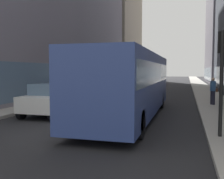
{
  "coord_description": "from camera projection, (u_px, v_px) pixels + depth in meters",
  "views": [
    {
      "loc": [
        3.83,
        -8.86,
        2.29
      ],
      "look_at": [
        0.48,
        3.1,
        1.4
      ],
      "focal_mm": 42.9,
      "sensor_mm": 36.0,
      "label": 1
    }
  ],
  "objects": [
    {
      "name": "dalmatian_dog",
      "position": [
        70.0,
        117.0,
        10.29
      ],
      "size": [
        0.22,
        0.96,
        0.72
      ],
      "color": "white",
      "rests_on": "ground"
    },
    {
      "name": "pedestrian_with_handbag",
      "position": [
        213.0,
        91.0,
        16.74
      ],
      "size": [
        0.45,
        0.34,
        1.69
      ],
      "color": "#1E1E2D",
      "rests_on": "sidewalk_right"
    },
    {
      "name": "car_white_van",
      "position": [
        54.0,
        99.0,
        13.88
      ],
      "size": [
        1.84,
        4.3,
        1.62
      ],
      "color": "silver",
      "rests_on": "ground"
    },
    {
      "name": "sidewalk_left",
      "position": [
        128.0,
        84.0,
        44.84
      ],
      "size": [
        2.4,
        110.0,
        0.15
      ],
      "primitive_type": "cube",
      "color": "#9E9991",
      "rests_on": "ground"
    },
    {
      "name": "building_left_far",
      "position": [
        116.0,
        1.0,
        60.39
      ],
      "size": [
        8.63,
        19.92,
        35.89
      ],
      "color": "#A0937F",
      "rests_on": "ground"
    },
    {
      "name": "car_black_suv",
      "position": [
        136.0,
        81.0,
        36.3
      ],
      "size": [
        1.8,
        4.41,
        1.62
      ],
      "color": "black",
      "rests_on": "ground"
    },
    {
      "name": "transit_bus",
      "position": [
        131.0,
        81.0,
        13.07
      ],
      "size": [
        2.78,
        11.53,
        3.05
      ],
      "color": "#33478C",
      "rests_on": "ground"
    },
    {
      "name": "ground_plane",
      "position": [
        162.0,
        85.0,
        43.32
      ],
      "size": [
        120.0,
        120.0,
        0.0
      ],
      "primitive_type": "plane",
      "color": "#232326"
    },
    {
      "name": "sidewalk_right",
      "position": [
        199.0,
        85.0,
        41.78
      ],
      "size": [
        2.4,
        110.0,
        0.15
      ],
      "primitive_type": "cube",
      "color": "#ADA89E",
      "rests_on": "ground"
    },
    {
      "name": "traffic_light_near",
      "position": [
        222.0,
        66.0,
        8.61
      ],
      "size": [
        0.24,
        0.41,
        3.4
      ],
      "color": "black",
      "rests_on": "sidewalk_right"
    },
    {
      "name": "car_blue_hatchback",
      "position": [
        136.0,
        85.0,
        27.76
      ],
      "size": [
        1.95,
        4.29,
        1.62
      ],
      "color": "#4C6BB7",
      "rests_on": "ground"
    }
  ]
}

